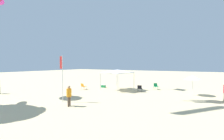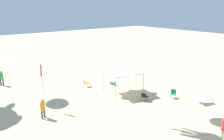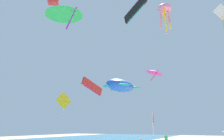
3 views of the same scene
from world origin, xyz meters
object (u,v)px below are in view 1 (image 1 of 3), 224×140
cooler_box (103,86)px  folding_chair_near_cooler (156,86)px  canopy_tent (117,71)px  person_by_tent (69,94)px  folding_chair_left_of_tent (140,88)px  folding_chair_right_of_tent (83,86)px  banner_flag (62,74)px  beach_umbrella (193,77)px

cooler_box → folding_chair_near_cooler: bearing=-162.9°
canopy_tent → person_by_tent: (-0.63, 8.97, -1.45)m
folding_chair_near_cooler → folding_chair_left_of_tent: size_ratio=1.00×
canopy_tent → folding_chair_left_of_tent: size_ratio=4.64×
canopy_tent → folding_chair_right_of_tent: (4.03, 1.95, -1.95)m
canopy_tent → folding_chair_right_of_tent: canopy_tent is taller
canopy_tent → banner_flag: bearing=83.0°
canopy_tent → folding_chair_left_of_tent: canopy_tent is taller
folding_chair_near_cooler → canopy_tent: bearing=179.4°
canopy_tent → folding_chair_left_of_tent: 3.58m
beach_umbrella → folding_chair_left_of_tent: size_ratio=2.66×
canopy_tent → banner_flag: size_ratio=0.91×
beach_umbrella → canopy_tent: bearing=7.2°
folding_chair_near_cooler → cooler_box: (6.94, 2.13, -0.27)m
beach_umbrella → banner_flag: size_ratio=0.52×
canopy_tent → cooler_box: size_ratio=5.46×
folding_chair_right_of_tent → folding_chair_left_of_tent: 7.36m
canopy_tent → banner_flag: banner_flag is taller
folding_chair_right_of_tent → banner_flag: (-3.03, 6.24, 2.02)m
cooler_box → person_by_tent: size_ratio=0.42×
folding_chair_near_cooler → folding_chair_left_of_tent: bearing=-149.4°
beach_umbrella → folding_chair_right_of_tent: 13.12m
canopy_tent → folding_chair_near_cooler: (-4.16, -3.05, -1.95)m
person_by_tent → folding_chair_near_cooler: bearing=-43.9°
folding_chair_near_cooler → person_by_tent: (3.53, 12.02, 0.50)m
folding_chair_left_of_tent → canopy_tent: bearing=-11.0°
folding_chair_near_cooler → folding_chair_right_of_tent: bearing=174.6°
banner_flag → person_by_tent: bearing=154.7°
beach_umbrella → folding_chair_left_of_tent: bearing=8.7°
beach_umbrella → folding_chair_right_of_tent: (12.67, 3.05, -1.45)m
beach_umbrella → person_by_tent: 12.90m
banner_flag → person_by_tent: size_ratio=2.51×
folding_chair_right_of_tent → folding_chair_near_cooler: 9.60m
folding_chair_right_of_tent → cooler_box: bearing=-106.0°
beach_umbrella → cooler_box: (11.42, 0.18, -1.72)m
folding_chair_near_cooler → cooler_box: 7.26m
person_by_tent → folding_chair_left_of_tent: bearing=-41.9°
folding_chair_right_of_tent → banner_flag: 7.23m
folding_chair_left_of_tent → banner_flag: 9.54m
canopy_tent → beach_umbrella: 8.73m
beach_umbrella → cooler_box: bearing=0.9°
beach_umbrella → cooler_box: size_ratio=3.12×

